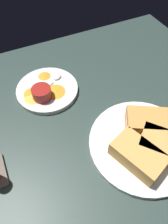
{
  "coord_description": "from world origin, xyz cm",
  "views": [
    {
      "loc": [
        -20.73,
        15.66,
        51.64
      ],
      "look_at": [
        12.64,
        0.03,
        3.0
      ],
      "focal_mm": 33.43,
      "sensor_mm": 36.0,
      "label": 1
    }
  ],
  "objects_px": {
    "sandwich_half_near": "(138,155)",
    "spoon_by_dark_ramekin": "(147,140)",
    "sandwich_half_far": "(165,146)",
    "ramekin_dark_sauce": "(154,121)",
    "spoon_by_gravy_ramekin": "(55,79)",
    "ramekin_light_gravy": "(42,93)",
    "sandwich_half_extra": "(150,122)",
    "plate_chips_companion": "(47,90)",
    "plate_sandwich_main": "(142,144)"
  },
  "relations": [
    {
      "from": "plate_sandwich_main",
      "to": "spoon_by_dark_ramekin",
      "type": "height_order",
      "value": "spoon_by_dark_ramekin"
    },
    {
      "from": "ramekin_dark_sauce",
      "to": "spoon_by_gravy_ramekin",
      "type": "xyz_separation_m",
      "value": [
        0.3,
        0.19,
        -0.02
      ]
    },
    {
      "from": "spoon_by_dark_ramekin",
      "to": "ramekin_light_gravy",
      "type": "height_order",
      "value": "ramekin_light_gravy"
    },
    {
      "from": "spoon_by_dark_ramekin",
      "to": "spoon_by_gravy_ramekin",
      "type": "relative_size",
      "value": 0.97
    },
    {
      "from": "sandwich_half_far",
      "to": "plate_chips_companion",
      "type": "height_order",
      "value": "sandwich_half_far"
    },
    {
      "from": "sandwich_half_extra",
      "to": "spoon_by_dark_ramekin",
      "type": "xyz_separation_m",
      "value": [
        -0.03,
        0.03,
        -0.02
      ]
    },
    {
      "from": "spoon_by_gravy_ramekin",
      "to": "ramekin_dark_sauce",
      "type": "bearing_deg",
      "value": -147.66
    },
    {
      "from": "spoon_by_dark_ramekin",
      "to": "ramekin_light_gravy",
      "type": "bearing_deg",
      "value": 37.19
    },
    {
      "from": "ramekin_dark_sauce",
      "to": "spoon_by_dark_ramekin",
      "type": "relative_size",
      "value": 0.76
    },
    {
      "from": "sandwich_half_near",
      "to": "sandwich_half_far",
      "type": "height_order",
      "value": "same"
    },
    {
      "from": "ramekin_light_gravy",
      "to": "sandwich_half_far",
      "type": "bearing_deg",
      "value": -144.2
    },
    {
      "from": "sandwich_half_extra",
      "to": "spoon_by_gravy_ramekin",
      "type": "xyz_separation_m",
      "value": [
        0.29,
        0.17,
        -0.02
      ]
    },
    {
      "from": "sandwich_half_near",
      "to": "plate_chips_companion",
      "type": "relative_size",
      "value": 0.73
    },
    {
      "from": "plate_chips_companion",
      "to": "spoon_by_gravy_ramekin",
      "type": "height_order",
      "value": "spoon_by_gravy_ramekin"
    },
    {
      "from": "sandwich_half_far",
      "to": "sandwich_half_near",
      "type": "bearing_deg",
      "value": 83.58
    },
    {
      "from": "sandwich_half_near",
      "to": "plate_chips_companion",
      "type": "xyz_separation_m",
      "value": [
        0.34,
        0.12,
        -0.03
      ]
    },
    {
      "from": "sandwich_half_extra",
      "to": "spoon_by_gravy_ramekin",
      "type": "distance_m",
      "value": 0.34
    },
    {
      "from": "plate_chips_companion",
      "to": "ramekin_light_gravy",
      "type": "distance_m",
      "value": 0.05
    },
    {
      "from": "plate_sandwich_main",
      "to": "spoon_by_gravy_ramekin",
      "type": "xyz_separation_m",
      "value": [
        0.33,
        0.13,
        0.01
      ]
    },
    {
      "from": "spoon_by_dark_ramekin",
      "to": "plate_chips_companion",
      "type": "relative_size",
      "value": 0.43
    },
    {
      "from": "sandwich_half_extra",
      "to": "ramekin_light_gravy",
      "type": "xyz_separation_m",
      "value": [
        0.24,
        0.24,
        -0.0
      ]
    },
    {
      "from": "ramekin_dark_sauce",
      "to": "spoon_by_dark_ramekin",
      "type": "distance_m",
      "value": 0.06
    },
    {
      "from": "spoon_by_dark_ramekin",
      "to": "spoon_by_gravy_ramekin",
      "type": "xyz_separation_m",
      "value": [
        0.33,
        0.14,
        0.0
      ]
    },
    {
      "from": "ramekin_dark_sauce",
      "to": "ramekin_light_gravy",
      "type": "distance_m",
      "value": 0.35
    },
    {
      "from": "plate_chips_companion",
      "to": "ramekin_light_gravy",
      "type": "bearing_deg",
      "value": 140.19
    },
    {
      "from": "sandwich_half_extra",
      "to": "sandwich_half_far",
      "type": "bearing_deg",
      "value": 173.58
    },
    {
      "from": "sandwich_half_near",
      "to": "sandwich_half_far",
      "type": "bearing_deg",
      "value": -96.42
    },
    {
      "from": "plate_sandwich_main",
      "to": "ramekin_dark_sauce",
      "type": "relative_size",
      "value": 4.35
    },
    {
      "from": "sandwich_half_near",
      "to": "ramekin_dark_sauce",
      "type": "distance_m",
      "value": 0.12
    },
    {
      "from": "plate_chips_companion",
      "to": "ramekin_light_gravy",
      "type": "relative_size",
      "value": 3.32
    },
    {
      "from": "sandwich_half_near",
      "to": "sandwich_half_far",
      "type": "relative_size",
      "value": 1.0
    },
    {
      "from": "ramekin_light_gravy",
      "to": "sandwich_half_near",
      "type": "bearing_deg",
      "value": -153.91
    },
    {
      "from": "sandwich_half_far",
      "to": "ramekin_light_gravy",
      "type": "bearing_deg",
      "value": 35.8
    },
    {
      "from": "sandwich_half_far",
      "to": "spoon_by_gravy_ramekin",
      "type": "distance_m",
      "value": 0.41
    },
    {
      "from": "plate_sandwich_main",
      "to": "sandwich_half_near",
      "type": "xyz_separation_m",
      "value": [
        -0.03,
        0.04,
        0.03
      ]
    },
    {
      "from": "spoon_by_dark_ramekin",
      "to": "plate_chips_companion",
      "type": "xyz_separation_m",
      "value": [
        0.3,
        0.18,
        -0.01
      ]
    },
    {
      "from": "sandwich_half_near",
      "to": "ramekin_light_gravy",
      "type": "height_order",
      "value": "sandwich_half_near"
    },
    {
      "from": "sandwich_half_near",
      "to": "spoon_by_gravy_ramekin",
      "type": "height_order",
      "value": "sandwich_half_near"
    },
    {
      "from": "plate_sandwich_main",
      "to": "plate_chips_companion",
      "type": "height_order",
      "value": "same"
    },
    {
      "from": "spoon_by_dark_ramekin",
      "to": "spoon_by_gravy_ramekin",
      "type": "bearing_deg",
      "value": 23.68
    },
    {
      "from": "ramekin_light_gravy",
      "to": "spoon_by_gravy_ramekin",
      "type": "bearing_deg",
      "value": -49.03
    },
    {
      "from": "ramekin_light_gravy",
      "to": "sandwich_half_extra",
      "type": "bearing_deg",
      "value": -135.23
    },
    {
      "from": "sandwich_half_near",
      "to": "spoon_by_gravy_ramekin",
      "type": "xyz_separation_m",
      "value": [
        0.36,
        0.09,
        -0.02
      ]
    },
    {
      "from": "plate_sandwich_main",
      "to": "plate_chips_companion",
      "type": "relative_size",
      "value": 1.43
    },
    {
      "from": "ramekin_dark_sauce",
      "to": "spoon_by_gravy_ramekin",
      "type": "relative_size",
      "value": 0.73
    },
    {
      "from": "sandwich_half_near",
      "to": "plate_chips_companion",
      "type": "height_order",
      "value": "sandwich_half_near"
    },
    {
      "from": "sandwich_half_near",
      "to": "sandwich_half_extra",
      "type": "distance_m",
      "value": 0.11
    },
    {
      "from": "sandwich_half_near",
      "to": "ramekin_light_gravy",
      "type": "relative_size",
      "value": 2.43
    },
    {
      "from": "sandwich_half_near",
      "to": "spoon_by_dark_ramekin",
      "type": "distance_m",
      "value": 0.07
    },
    {
      "from": "sandwich_half_extra",
      "to": "plate_chips_companion",
      "type": "bearing_deg",
      "value": 38.13
    }
  ]
}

